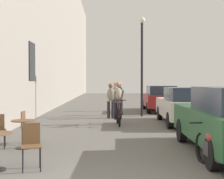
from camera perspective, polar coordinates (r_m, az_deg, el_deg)
The scene contains 12 objects.
building_facade_left at distance 19.13m, azimuth -12.18°, elevation 14.90°, with size 0.54×68.00×12.38m.
cafe_chair_near_toward_street at distance 6.45m, azimuth -14.21°, elevation -9.20°, with size 0.46×0.46×0.89m.
cafe_table_mid at distance 8.50m, azimuth -15.47°, elevation -6.63°, with size 0.64×0.64×0.72m.
cafe_chair_mid_toward_wall at distance 9.12m, azimuth -14.95°, elevation -6.11°, with size 0.40×0.40×0.89m.
cyclist_on_bicycle at distance 12.72m, azimuth 1.09°, elevation -2.65°, with size 0.52×1.76×1.74m.
pedestrian_near at distance 14.89m, azimuth -0.24°, elevation -1.65°, with size 0.38×0.29×1.63m.
pedestrian_mid at distance 16.42m, azimuth 1.37°, elevation -1.22°, with size 0.37×0.28×1.71m.
pedestrian_far at distance 18.67m, azimuth 0.58°, elevation -0.93°, with size 0.36×0.27×1.70m.
street_lamp at distance 15.88m, azimuth 5.37°, elevation 6.44°, with size 0.32×0.32×4.90m.
parked_car_second at distance 13.18m, azimuth 12.80°, elevation -2.72°, with size 1.88×4.23×1.48m.
parked_car_third at distance 18.68m, azimuth 8.56°, elevation -1.52°, with size 1.89×4.24×1.49m.
parked_motorcycle at distance 6.38m, azimuth 18.25°, elevation -10.36°, with size 0.62×2.15×0.92m.
Camera 1 is at (0.13, -4.25, 1.69)m, focal length 51.17 mm.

